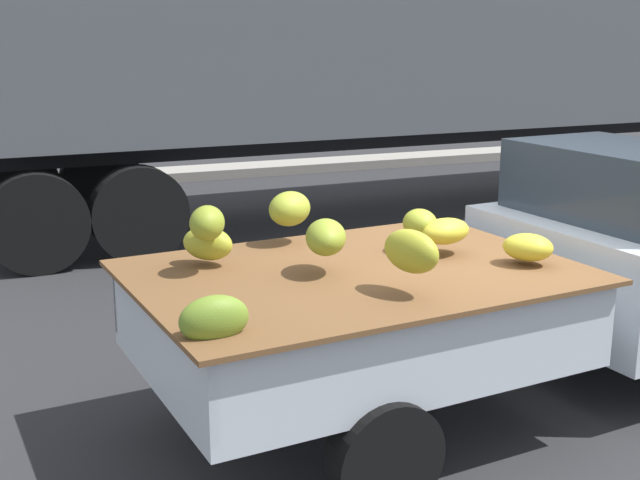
{
  "coord_description": "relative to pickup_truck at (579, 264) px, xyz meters",
  "views": [
    {
      "loc": [
        -3.24,
        -4.49,
        2.47
      ],
      "look_at": [
        -1.35,
        0.07,
        1.24
      ],
      "focal_mm": 46.11,
      "sensor_mm": 36.0,
      "label": 1
    }
  ],
  "objects": [
    {
      "name": "pickup_truck",
      "position": [
        0.0,
        0.0,
        0.0
      ],
      "size": [
        4.82,
        2.24,
        1.7
      ],
      "rotation": [
        0.0,
        0.0,
        0.09
      ],
      "color": "silver",
      "rests_on": "ground"
    },
    {
      "name": "semi_trailer",
      "position": [
        1.17,
        5.77,
        1.66
      ],
      "size": [
        12.07,
        2.95,
        3.95
      ],
      "rotation": [
        0.0,
        0.0,
        0.03
      ],
      "color": "#4C5156",
      "rests_on": "ground"
    },
    {
      "name": "ground",
      "position": [
        -0.63,
        -0.02,
        -0.88
      ],
      "size": [
        220.0,
        220.0,
        0.0
      ],
      "primitive_type": "plane",
      "color": "#28282B"
    },
    {
      "name": "curb_strip",
      "position": [
        -0.63,
        9.67,
        -0.8
      ],
      "size": [
        80.0,
        0.8,
        0.16
      ],
      "primitive_type": "cube",
      "color": "gray",
      "rests_on": "ground"
    }
  ]
}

